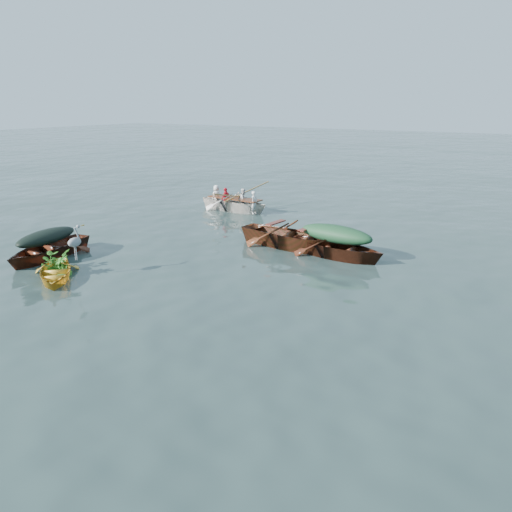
{
  "coord_description": "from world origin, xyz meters",
  "views": [
    {
      "loc": [
        6.81,
        -8.68,
        4.38
      ],
      "look_at": [
        0.3,
        1.93,
        0.5
      ],
      "focal_mm": 35.0,
      "sensor_mm": 36.0,
      "label": 1
    }
  ],
  "objects_px": {
    "dark_covered_boat": "(49,258)",
    "green_tarp_boat": "(335,257)",
    "rowed_boat": "(235,211)",
    "open_wooden_boat": "(291,248)",
    "yellow_dinghy": "(56,279)",
    "heron": "(75,247)"
  },
  "relations": [
    {
      "from": "yellow_dinghy",
      "to": "green_tarp_boat",
      "type": "relative_size",
      "value": 0.63
    },
    {
      "from": "yellow_dinghy",
      "to": "open_wooden_boat",
      "type": "distance_m",
      "value": 6.86
    },
    {
      "from": "rowed_boat",
      "to": "heron",
      "type": "bearing_deg",
      "value": -169.52
    },
    {
      "from": "rowed_boat",
      "to": "green_tarp_boat",
      "type": "bearing_deg",
      "value": -118.08
    },
    {
      "from": "dark_covered_boat",
      "to": "green_tarp_boat",
      "type": "height_order",
      "value": "green_tarp_boat"
    },
    {
      "from": "dark_covered_boat",
      "to": "yellow_dinghy",
      "type": "bearing_deg",
      "value": -40.36
    },
    {
      "from": "yellow_dinghy",
      "to": "green_tarp_boat",
      "type": "height_order",
      "value": "green_tarp_boat"
    },
    {
      "from": "dark_covered_boat",
      "to": "rowed_boat",
      "type": "height_order",
      "value": "rowed_boat"
    },
    {
      "from": "yellow_dinghy",
      "to": "dark_covered_boat",
      "type": "xyz_separation_m",
      "value": [
        -1.69,
        1.06,
        0.0
      ]
    },
    {
      "from": "dark_covered_boat",
      "to": "heron",
      "type": "xyz_separation_m",
      "value": [
        2.02,
        -0.62,
        0.8
      ]
    },
    {
      "from": "open_wooden_boat",
      "to": "rowed_boat",
      "type": "bearing_deg",
      "value": 56.92
    },
    {
      "from": "yellow_dinghy",
      "to": "heron",
      "type": "relative_size",
      "value": 2.86
    },
    {
      "from": "open_wooden_boat",
      "to": "dark_covered_boat",
      "type": "bearing_deg",
      "value": 135.43
    },
    {
      "from": "heron",
      "to": "yellow_dinghy",
      "type": "bearing_deg",
      "value": -174.81
    },
    {
      "from": "heron",
      "to": "dark_covered_boat",
      "type": "bearing_deg",
      "value": 114.75
    },
    {
      "from": "yellow_dinghy",
      "to": "dark_covered_boat",
      "type": "height_order",
      "value": "dark_covered_boat"
    },
    {
      "from": "rowed_boat",
      "to": "dark_covered_boat",
      "type": "bearing_deg",
      "value": 177.02
    },
    {
      "from": "green_tarp_boat",
      "to": "rowed_boat",
      "type": "distance_m",
      "value": 7.17
    },
    {
      "from": "yellow_dinghy",
      "to": "open_wooden_boat",
      "type": "relative_size",
      "value": 0.54
    },
    {
      "from": "green_tarp_boat",
      "to": "rowed_boat",
      "type": "relative_size",
      "value": 0.96
    },
    {
      "from": "dark_covered_boat",
      "to": "rowed_boat",
      "type": "distance_m",
      "value": 8.31
    },
    {
      "from": "yellow_dinghy",
      "to": "open_wooden_boat",
      "type": "xyz_separation_m",
      "value": [
        3.84,
        5.69,
        0.0
      ]
    }
  ]
}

